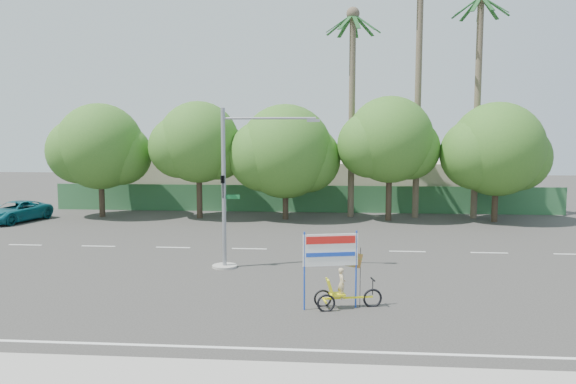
{
  "coord_description": "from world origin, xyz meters",
  "views": [
    {
      "loc": [
        2.28,
        -20.02,
        5.97
      ],
      "look_at": [
        0.4,
        2.9,
        3.5
      ],
      "focal_mm": 35.0,
      "sensor_mm": 36.0,
      "label": 1
    }
  ],
  "objects": [
    {
      "name": "ground",
      "position": [
        0.0,
        0.0,
        0.0
      ],
      "size": [
        120.0,
        120.0,
        0.0
      ],
      "primitive_type": "plane",
      "color": "#33302D",
      "rests_on": "ground"
    },
    {
      "name": "sidewalk_near",
      "position": [
        0.0,
        -7.5,
        0.06
      ],
      "size": [
        50.0,
        2.4,
        0.12
      ],
      "primitive_type": "cube",
      "color": "gray",
      "rests_on": "ground"
    },
    {
      "name": "fence",
      "position": [
        0.0,
        21.5,
        1.0
      ],
      "size": [
        38.0,
        0.08,
        2.0
      ],
      "primitive_type": "cube",
      "color": "#336B3D",
      "rests_on": "ground"
    },
    {
      "name": "building_left",
      "position": [
        -10.0,
        26.0,
        2.0
      ],
      "size": [
        12.0,
        8.0,
        4.0
      ],
      "primitive_type": "cube",
      "color": "beige",
      "rests_on": "ground"
    },
    {
      "name": "building_right",
      "position": [
        8.0,
        26.0,
        1.8
      ],
      "size": [
        14.0,
        8.0,
        3.6
      ],
      "primitive_type": "cube",
      "color": "beige",
      "rests_on": "ground"
    },
    {
      "name": "tree_far_left",
      "position": [
        -14.05,
        18.0,
        4.76
      ],
      "size": [
        7.14,
        6.0,
        7.96
      ],
      "color": "#473828",
      "rests_on": "ground"
    },
    {
      "name": "tree_left",
      "position": [
        -7.05,
        18.0,
        5.06
      ],
      "size": [
        6.66,
        5.6,
        8.07
      ],
      "color": "#473828",
      "rests_on": "ground"
    },
    {
      "name": "tree_center",
      "position": [
        -1.05,
        18.0,
        4.47
      ],
      "size": [
        7.62,
        6.4,
        7.85
      ],
      "color": "#473828",
      "rests_on": "ground"
    },
    {
      "name": "tree_right",
      "position": [
        5.95,
        18.0,
        5.24
      ],
      "size": [
        6.9,
        5.8,
        8.36
      ],
      "color": "#473828",
      "rests_on": "ground"
    },
    {
      "name": "tree_far_right",
      "position": [
        12.95,
        18.0,
        4.64
      ],
      "size": [
        7.38,
        6.2,
        7.94
      ],
      "color": "#473828",
      "rests_on": "ground"
    },
    {
      "name": "palm_tall",
      "position": [
        8.0,
        19.5,
        10.46
      ],
      "size": [
        3.73,
        3.79,
        17.45
      ],
      "color": "#70604C",
      "rests_on": "ground"
    },
    {
      "name": "palm_mid",
      "position": [
        12.0,
        19.5,
        9.4
      ],
      "size": [
        3.73,
        3.79,
        15.45
      ],
      "color": "#70604C",
      "rests_on": "ground"
    },
    {
      "name": "palm_short",
      "position": [
        3.5,
        19.5,
        8.86
      ],
      "size": [
        3.73,
        3.79,
        14.45
      ],
      "color": "#70604C",
      "rests_on": "ground"
    },
    {
      "name": "traffic_signal",
      "position": [
        -2.2,
        3.98,
        2.92
      ],
      "size": [
        4.72,
        1.1,
        7.0
      ],
      "color": "gray",
      "rests_on": "ground"
    },
    {
      "name": "trike_billboard",
      "position": [
        2.45,
        -1.42,
        1.09
      ],
      "size": [
        2.7,
        0.97,
        2.71
      ],
      "rotation": [
        0.0,
        0.0,
        0.22
      ],
      "color": "black",
      "rests_on": "ground"
    },
    {
      "name": "pickup_truck",
      "position": [
        -18.84,
        15.37,
        0.68
      ],
      "size": [
        3.48,
        5.35,
        1.37
      ],
      "primitive_type": "imported",
      "rotation": [
        0.0,
        0.0,
        -0.27
      ],
      "color": "#0F5E6A",
      "rests_on": "ground"
    }
  ]
}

